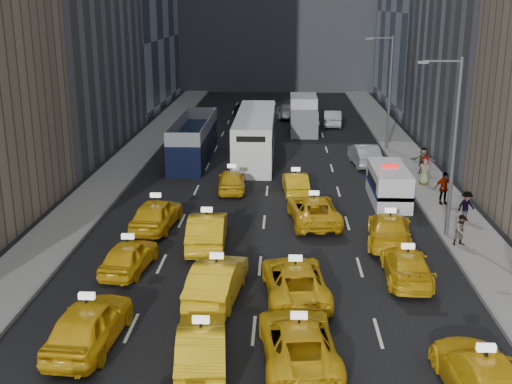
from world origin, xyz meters
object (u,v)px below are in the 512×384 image
nypd_van (389,185)px  double_decker (194,140)px  city_bus (255,136)px  box_truck (304,115)px

nypd_van → double_decker: size_ratio=0.51×
double_decker → city_bus: city_bus is taller
city_bus → box_truck: 11.13m
nypd_van → double_decker: double_decker is taller
double_decker → box_truck: box_truck is taller
nypd_van → box_truck: box_truck is taller
city_bus → box_truck: (3.97, 10.40, -0.12)m
double_decker → nypd_van: bearing=-31.4°
city_bus → double_decker: bearing=-161.4°
nypd_van → box_truck: size_ratio=0.77×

